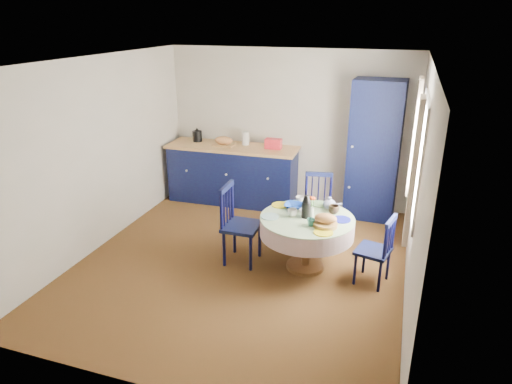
{
  "coord_description": "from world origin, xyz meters",
  "views": [
    {
      "loc": [
        1.78,
        -4.83,
        2.97
      ],
      "look_at": [
        0.12,
        0.2,
        0.9
      ],
      "focal_mm": 32.0,
      "sensor_mm": 36.0,
      "label": 1
    }
  ],
  "objects_px": {
    "dining_table": "(308,226)",
    "mug_d": "(300,200)",
    "cobalt_bowl": "(294,206)",
    "chair_right": "(377,250)",
    "mug_b": "(311,222)",
    "chair_far": "(317,207)",
    "pantry_cabinet": "(374,151)",
    "mug_a": "(292,213)",
    "kitchen_counter": "(233,173)",
    "chair_left": "(239,224)",
    "mug_c": "(334,209)"
  },
  "relations": [
    {
      "from": "dining_table",
      "to": "mug_d",
      "type": "bearing_deg",
      "value": 116.42
    },
    {
      "from": "mug_d",
      "to": "cobalt_bowl",
      "type": "relative_size",
      "value": 0.44
    },
    {
      "from": "chair_right",
      "to": "mug_b",
      "type": "xyz_separation_m",
      "value": [
        -0.76,
        -0.12,
        0.3
      ]
    },
    {
      "from": "chair_far",
      "to": "chair_right",
      "type": "xyz_separation_m",
      "value": [
        0.88,
        -0.94,
        -0.04
      ]
    },
    {
      "from": "pantry_cabinet",
      "to": "mug_a",
      "type": "height_order",
      "value": "pantry_cabinet"
    },
    {
      "from": "kitchen_counter",
      "to": "pantry_cabinet",
      "type": "xyz_separation_m",
      "value": [
        2.25,
        0.1,
        0.56
      ]
    },
    {
      "from": "dining_table",
      "to": "chair_right",
      "type": "height_order",
      "value": "dining_table"
    },
    {
      "from": "chair_right",
      "to": "mug_a",
      "type": "xyz_separation_m",
      "value": [
        -1.02,
        0.07,
        0.3
      ]
    },
    {
      "from": "kitchen_counter",
      "to": "dining_table",
      "type": "relative_size",
      "value": 1.91
    },
    {
      "from": "chair_left",
      "to": "mug_d",
      "type": "bearing_deg",
      "value": -54.63
    },
    {
      "from": "mug_b",
      "to": "chair_left",
      "type": "bearing_deg",
      "value": 172.79
    },
    {
      "from": "dining_table",
      "to": "mug_c",
      "type": "distance_m",
      "value": 0.39
    },
    {
      "from": "kitchen_counter",
      "to": "mug_a",
      "type": "xyz_separation_m",
      "value": [
        1.47,
        -1.81,
        0.24
      ]
    },
    {
      "from": "dining_table",
      "to": "chair_far",
      "type": "height_order",
      "value": "dining_table"
    },
    {
      "from": "mug_b",
      "to": "mug_c",
      "type": "distance_m",
      "value": 0.48
    },
    {
      "from": "kitchen_counter",
      "to": "mug_c",
      "type": "xyz_separation_m",
      "value": [
        1.93,
        -1.56,
        0.25
      ]
    },
    {
      "from": "pantry_cabinet",
      "to": "cobalt_bowl",
      "type": "distance_m",
      "value": 1.89
    },
    {
      "from": "cobalt_bowl",
      "to": "mug_d",
      "type": "bearing_deg",
      "value": 77.61
    },
    {
      "from": "dining_table",
      "to": "cobalt_bowl",
      "type": "height_order",
      "value": "dining_table"
    },
    {
      "from": "pantry_cabinet",
      "to": "chair_far",
      "type": "distance_m",
      "value": 1.35
    },
    {
      "from": "kitchen_counter",
      "to": "chair_far",
      "type": "height_order",
      "value": "kitchen_counter"
    },
    {
      "from": "mug_a",
      "to": "mug_c",
      "type": "bearing_deg",
      "value": 27.9
    },
    {
      "from": "mug_c",
      "to": "mug_d",
      "type": "xyz_separation_m",
      "value": [
        -0.46,
        0.16,
        -0.0
      ]
    },
    {
      "from": "dining_table",
      "to": "cobalt_bowl",
      "type": "bearing_deg",
      "value": 135.89
    },
    {
      "from": "pantry_cabinet",
      "to": "chair_far",
      "type": "xyz_separation_m",
      "value": [
        -0.63,
        -1.04,
        -0.58
      ]
    },
    {
      "from": "kitchen_counter",
      "to": "mug_a",
      "type": "bearing_deg",
      "value": -52.74
    },
    {
      "from": "mug_c",
      "to": "kitchen_counter",
      "type": "bearing_deg",
      "value": 140.97
    },
    {
      "from": "kitchen_counter",
      "to": "pantry_cabinet",
      "type": "bearing_deg",
      "value": 0.7
    },
    {
      "from": "chair_right",
      "to": "cobalt_bowl",
      "type": "bearing_deg",
      "value": -92.36
    },
    {
      "from": "mug_b",
      "to": "dining_table",
      "type": "bearing_deg",
      "value": 110.01
    },
    {
      "from": "chair_far",
      "to": "cobalt_bowl",
      "type": "relative_size",
      "value": 3.86
    },
    {
      "from": "mug_d",
      "to": "chair_left",
      "type": "bearing_deg",
      "value": -144.33
    },
    {
      "from": "cobalt_bowl",
      "to": "chair_right",
      "type": "bearing_deg",
      "value": -16.2
    },
    {
      "from": "kitchen_counter",
      "to": "mug_a",
      "type": "relative_size",
      "value": 18.24
    },
    {
      "from": "kitchen_counter",
      "to": "mug_b",
      "type": "xyz_separation_m",
      "value": [
        1.73,
        -2.0,
        0.24
      ]
    },
    {
      "from": "mug_d",
      "to": "mug_a",
      "type": "bearing_deg",
      "value": -89.55
    },
    {
      "from": "mug_a",
      "to": "chair_far",
      "type": "bearing_deg",
      "value": 80.23
    },
    {
      "from": "chair_right",
      "to": "cobalt_bowl",
      "type": "xyz_separation_m",
      "value": [
        -1.06,
        0.31,
        0.28
      ]
    },
    {
      "from": "mug_b",
      "to": "mug_c",
      "type": "bearing_deg",
      "value": 65.73
    },
    {
      "from": "mug_a",
      "to": "cobalt_bowl",
      "type": "height_order",
      "value": "mug_a"
    },
    {
      "from": "chair_left",
      "to": "chair_far",
      "type": "distance_m",
      "value": 1.25
    },
    {
      "from": "chair_right",
      "to": "mug_a",
      "type": "distance_m",
      "value": 1.07
    },
    {
      "from": "pantry_cabinet",
      "to": "mug_b",
      "type": "xyz_separation_m",
      "value": [
        -0.51,
        -2.1,
        -0.33
      ]
    },
    {
      "from": "mug_b",
      "to": "cobalt_bowl",
      "type": "bearing_deg",
      "value": 125.26
    },
    {
      "from": "mug_c",
      "to": "mug_d",
      "type": "relative_size",
      "value": 1.23
    },
    {
      "from": "dining_table",
      "to": "mug_b",
      "type": "height_order",
      "value": "dining_table"
    },
    {
      "from": "dining_table",
      "to": "mug_a",
      "type": "xyz_separation_m",
      "value": [
        -0.19,
        -0.02,
        0.16
      ]
    },
    {
      "from": "pantry_cabinet",
      "to": "mug_d",
      "type": "bearing_deg",
      "value": -115.08
    },
    {
      "from": "dining_table",
      "to": "chair_far",
      "type": "relative_size",
      "value": 1.22
    },
    {
      "from": "chair_left",
      "to": "mug_b",
      "type": "bearing_deg",
      "value": -97.51
    }
  ]
}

